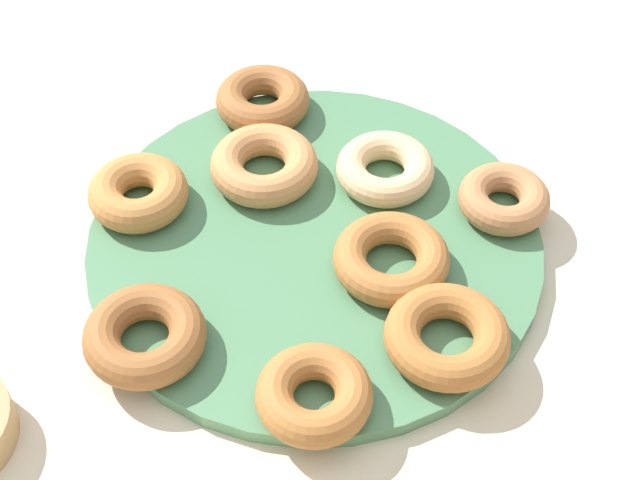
{
  "coord_description": "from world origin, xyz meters",
  "views": [
    {
      "loc": [
        0.07,
        0.52,
        0.61
      ],
      "look_at": [
        0.0,
        0.03,
        0.04
      ],
      "focal_mm": 53.41,
      "sensor_mm": 36.0,
      "label": 1
    }
  ],
  "objects_px": {
    "donut_0": "(145,336)",
    "donut_3": "(138,193)",
    "donut_8": "(264,165)",
    "donut_1": "(385,169)",
    "donut_7": "(504,199)",
    "donut_2": "(263,100)",
    "donut_plate": "(315,243)",
    "donut_5": "(314,395)",
    "donut_6": "(391,259)",
    "donut_4": "(447,336)"
  },
  "relations": [
    {
      "from": "donut_0",
      "to": "donut_3",
      "type": "xyz_separation_m",
      "value": [
        0.0,
        -0.15,
        0.0
      ]
    },
    {
      "from": "donut_1",
      "to": "donut_7",
      "type": "xyz_separation_m",
      "value": [
        -0.09,
        0.05,
        -0.0
      ]
    },
    {
      "from": "donut_0",
      "to": "donut_2",
      "type": "distance_m",
      "value": 0.28
    },
    {
      "from": "donut_1",
      "to": "donut_0",
      "type": "bearing_deg",
      "value": 35.23
    },
    {
      "from": "donut_1",
      "to": "donut_5",
      "type": "bearing_deg",
      "value": 66.71
    },
    {
      "from": "donut_plate",
      "to": "donut_5",
      "type": "bearing_deg",
      "value": 81.61
    },
    {
      "from": "donut_4",
      "to": "donut_6",
      "type": "height_order",
      "value": "same"
    },
    {
      "from": "donut_6",
      "to": "donut_7",
      "type": "xyz_separation_m",
      "value": [
        -0.11,
        -0.05,
        -0.0
      ]
    },
    {
      "from": "donut_2",
      "to": "donut_5",
      "type": "height_order",
      "value": "donut_2"
    },
    {
      "from": "donut_1",
      "to": "donut_8",
      "type": "distance_m",
      "value": 0.11
    },
    {
      "from": "donut_4",
      "to": "donut_8",
      "type": "height_order",
      "value": "donut_8"
    },
    {
      "from": "donut_7",
      "to": "donut_8",
      "type": "height_order",
      "value": "donut_8"
    },
    {
      "from": "donut_3",
      "to": "donut_4",
      "type": "bearing_deg",
      "value": 140.69
    },
    {
      "from": "donut_1",
      "to": "donut_5",
      "type": "height_order",
      "value": "donut_5"
    },
    {
      "from": "donut_3",
      "to": "donut_5",
      "type": "xyz_separation_m",
      "value": [
        -0.12,
        0.22,
        -0.0
      ]
    },
    {
      "from": "donut_plate",
      "to": "donut_1",
      "type": "relative_size",
      "value": 4.42
    },
    {
      "from": "donut_2",
      "to": "donut_5",
      "type": "relative_size",
      "value": 1.04
    },
    {
      "from": "donut_6",
      "to": "donut_7",
      "type": "height_order",
      "value": "donut_6"
    },
    {
      "from": "donut_0",
      "to": "donut_1",
      "type": "height_order",
      "value": "donut_0"
    },
    {
      "from": "donut_0",
      "to": "donut_1",
      "type": "relative_size",
      "value": 1.08
    },
    {
      "from": "donut_2",
      "to": "donut_8",
      "type": "xyz_separation_m",
      "value": [
        0.01,
        0.09,
        0.0
      ]
    },
    {
      "from": "donut_1",
      "to": "donut_2",
      "type": "bearing_deg",
      "value": -47.8
    },
    {
      "from": "donut_0",
      "to": "donut_8",
      "type": "relative_size",
      "value": 0.98
    },
    {
      "from": "donut_0",
      "to": "donut_6",
      "type": "height_order",
      "value": "donut_0"
    },
    {
      "from": "donut_0",
      "to": "donut_8",
      "type": "xyz_separation_m",
      "value": [
        -0.11,
        -0.17,
        0.0
      ]
    },
    {
      "from": "donut_7",
      "to": "donut_6",
      "type": "bearing_deg",
      "value": 25.76
    },
    {
      "from": "donut_3",
      "to": "donut_6",
      "type": "bearing_deg",
      "value": 152.61
    },
    {
      "from": "donut_5",
      "to": "donut_8",
      "type": "height_order",
      "value": "donut_8"
    },
    {
      "from": "donut_4",
      "to": "donut_6",
      "type": "xyz_separation_m",
      "value": [
        0.03,
        -0.08,
        -0.0
      ]
    },
    {
      "from": "donut_3",
      "to": "donut_7",
      "type": "distance_m",
      "value": 0.31
    },
    {
      "from": "donut_2",
      "to": "donut_3",
      "type": "xyz_separation_m",
      "value": [
        0.12,
        0.11,
        0.0
      ]
    },
    {
      "from": "donut_0",
      "to": "donut_6",
      "type": "bearing_deg",
      "value": -166.45
    },
    {
      "from": "donut_plate",
      "to": "donut_6",
      "type": "xyz_separation_m",
      "value": [
        -0.06,
        0.04,
        0.02
      ]
    },
    {
      "from": "donut_2",
      "to": "donut_3",
      "type": "height_order",
      "value": "same"
    },
    {
      "from": "donut_8",
      "to": "donut_0",
      "type": "bearing_deg",
      "value": 57.3
    },
    {
      "from": "donut_3",
      "to": "donut_7",
      "type": "xyz_separation_m",
      "value": [
        -0.31,
        0.05,
        -0.0
      ]
    },
    {
      "from": "donut_plate",
      "to": "donut_5",
      "type": "height_order",
      "value": "donut_5"
    },
    {
      "from": "donut_0",
      "to": "donut_3",
      "type": "relative_size",
      "value": 1.09
    },
    {
      "from": "donut_plate",
      "to": "donut_4",
      "type": "relative_size",
      "value": 4.0
    },
    {
      "from": "donut_1",
      "to": "donut_2",
      "type": "relative_size",
      "value": 0.98
    },
    {
      "from": "donut_plate",
      "to": "donut_4",
      "type": "xyz_separation_m",
      "value": [
        -0.08,
        0.13,
        0.02
      ]
    },
    {
      "from": "donut_plate",
      "to": "donut_8",
      "type": "relative_size",
      "value": 4.01
    },
    {
      "from": "donut_1",
      "to": "donut_3",
      "type": "xyz_separation_m",
      "value": [
        0.22,
        -0.0,
        0.0
      ]
    },
    {
      "from": "donut_plate",
      "to": "donut_7",
      "type": "distance_m",
      "value": 0.17
    },
    {
      "from": "donut_5",
      "to": "donut_plate",
      "type": "bearing_deg",
      "value": -98.39
    },
    {
      "from": "donut_plate",
      "to": "donut_3",
      "type": "distance_m",
      "value": 0.16
    },
    {
      "from": "donut_4",
      "to": "donut_plate",
      "type": "bearing_deg",
      "value": -56.8
    },
    {
      "from": "donut_4",
      "to": "donut_6",
      "type": "bearing_deg",
      "value": -72.13
    },
    {
      "from": "donut_3",
      "to": "donut_plate",
      "type": "bearing_deg",
      "value": 157.54
    },
    {
      "from": "donut_plate",
      "to": "donut_7",
      "type": "relative_size",
      "value": 4.87
    }
  ]
}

